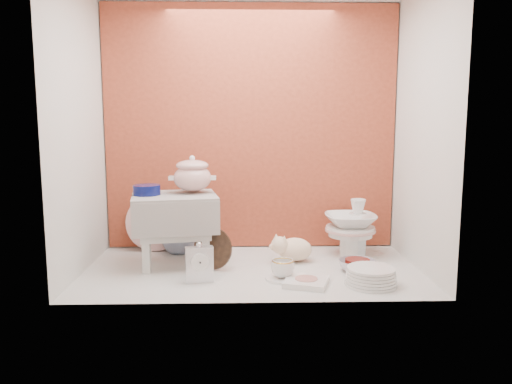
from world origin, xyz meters
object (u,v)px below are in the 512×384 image
blue_white_vase (179,235)px  gold_rim_teacup (283,268)px  step_stool (175,230)px  floral_platter (155,222)px  dinner_plate_stack (371,276)px  porcelain_tower (350,227)px  mantel_clock (199,263)px  soup_tureen (192,174)px  crystal_bowl (357,266)px  plush_pig (295,249)px

blue_white_vase → gold_rim_teacup: (0.59, -0.54, -0.05)m
step_stool → blue_white_vase: step_stool is taller
floral_platter → dinner_plate_stack: floral_platter is taller
porcelain_tower → gold_rim_teacup: bearing=-134.8°
step_stool → mantel_clock: step_stool is taller
dinner_plate_stack → floral_platter: bearing=148.7°
floral_platter → gold_rim_teacup: bearing=-39.4°
soup_tureen → floral_platter: 0.49m
soup_tureen → mantel_clock: soup_tureen is taller
floral_platter → porcelain_tower: (1.18, -0.17, -0.00)m
mantel_clock → porcelain_tower: bearing=17.3°
crystal_bowl → porcelain_tower: 0.34m
dinner_plate_stack → porcelain_tower: porcelain_tower is taller
mantel_clock → porcelain_tower: porcelain_tower is taller
soup_tureen → plush_pig: 0.72m
blue_white_vase → mantel_clock: 0.59m
blue_white_vase → dinner_plate_stack: bearing=-32.1°
gold_rim_teacup → porcelain_tower: size_ratio=0.34×
plush_pig → soup_tureen: bearing=-178.1°
soup_tureen → crystal_bowl: (0.89, -0.22, -0.47)m
soup_tureen → plush_pig: soup_tureen is taller
floral_platter → blue_white_vase: bearing=-25.4°
plush_pig → gold_rim_teacup: (-0.09, -0.32, -0.02)m
gold_rim_teacup → soup_tureen: bearing=144.3°
soup_tureen → dinner_plate_stack: size_ratio=0.99×
mantel_clock → gold_rim_teacup: mantel_clock is taller
dinner_plate_stack → crystal_bowl: size_ratio=1.28×
mantel_clock → porcelain_tower: size_ratio=0.58×
soup_tureen → blue_white_vase: bearing=119.2°
step_stool → blue_white_vase: 0.27m
step_stool → crystal_bowl: 1.01m
blue_white_vase → step_stool: bearing=-87.5°
plush_pig → porcelain_tower: size_ratio=0.73×
floral_platter → dinner_plate_stack: bearing=-31.3°
soup_tureen → crystal_bowl: 1.03m
blue_white_vase → porcelain_tower: 1.03m
step_stool → plush_pig: step_stool is taller
step_stool → blue_white_vase: bearing=82.5°
mantel_clock → plush_pig: mantel_clock is taller
gold_rim_teacup → step_stool: bearing=153.9°
soup_tureen → mantel_clock: bearing=-80.4°
soup_tureen → plush_pig: (0.57, -0.03, -0.43)m
floral_platter → porcelain_tower: floral_platter is taller
soup_tureen → gold_rim_teacup: 0.74m
soup_tureen → porcelain_tower: bearing=5.8°
soup_tureen → mantel_clock: (0.06, -0.37, -0.40)m
step_stool → soup_tureen: bearing=23.3°
dinner_plate_stack → porcelain_tower: bearing=88.7°
step_stool → plush_pig: size_ratio=1.81×
plush_pig → crystal_bowl: (0.31, -0.19, -0.04)m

